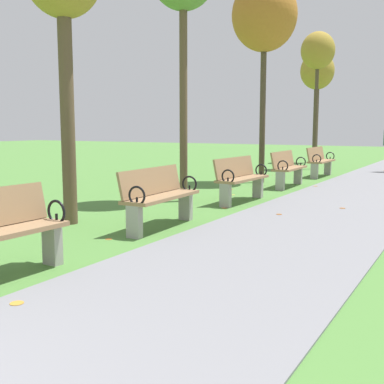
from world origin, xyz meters
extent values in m
cube|color=#99968E|center=(-0.42, 3.86, 0.23)|extent=(0.20, 0.13, 0.45)
torus|color=black|center=(-0.36, 3.88, 0.59)|extent=(0.27, 0.04, 0.27)
cylinder|color=black|center=(-0.36, 3.88, 0.51)|extent=(0.03, 0.03, 0.12)
cube|color=#93704C|center=(-0.45, 6.09, 0.47)|extent=(0.51, 1.62, 0.05)
cube|color=#93704C|center=(-0.64, 6.08, 0.70)|extent=(0.20, 1.60, 0.40)
cube|color=#99968E|center=(-0.42, 5.35, 0.23)|extent=(0.21, 0.13, 0.45)
cube|color=#99968E|center=(-0.48, 6.83, 0.23)|extent=(0.21, 0.13, 0.45)
torus|color=black|center=(-0.35, 5.33, 0.59)|extent=(0.27, 0.04, 0.27)
cylinder|color=black|center=(-0.35, 5.33, 0.51)|extent=(0.03, 0.03, 0.12)
torus|color=black|center=(-0.43, 6.85, 0.59)|extent=(0.27, 0.04, 0.27)
cylinder|color=black|center=(-0.43, 6.85, 0.51)|extent=(0.03, 0.03, 0.12)
cube|color=#93704C|center=(-0.45, 9.02, 0.47)|extent=(0.49, 1.61, 0.05)
cube|color=#93704C|center=(-0.64, 9.02, 0.70)|extent=(0.17, 1.60, 0.40)
cube|color=#99968E|center=(-0.47, 8.28, 0.23)|extent=(0.20, 0.13, 0.45)
cube|color=#99968E|center=(-0.43, 9.76, 0.23)|extent=(0.20, 0.13, 0.45)
torus|color=black|center=(-0.41, 8.25, 0.59)|extent=(0.27, 0.04, 0.27)
cylinder|color=black|center=(-0.41, 8.25, 0.51)|extent=(0.03, 0.03, 0.12)
torus|color=black|center=(-0.37, 9.77, 0.59)|extent=(0.27, 0.04, 0.27)
cylinder|color=black|center=(-0.37, 9.77, 0.51)|extent=(0.03, 0.03, 0.12)
cube|color=#93704C|center=(-0.45, 11.90, 0.47)|extent=(0.48, 1.61, 0.05)
cube|color=#93704C|center=(-0.64, 11.89, 0.70)|extent=(0.16, 1.60, 0.40)
cube|color=#99968E|center=(-0.43, 11.16, 0.23)|extent=(0.20, 0.13, 0.45)
cube|color=#99968E|center=(-0.47, 12.64, 0.23)|extent=(0.20, 0.13, 0.45)
torus|color=black|center=(-0.37, 11.14, 0.59)|extent=(0.27, 0.04, 0.27)
cylinder|color=black|center=(-0.37, 11.14, 0.51)|extent=(0.03, 0.03, 0.12)
torus|color=black|center=(-0.41, 12.66, 0.59)|extent=(0.27, 0.04, 0.27)
cylinder|color=black|center=(-0.41, 12.66, 0.51)|extent=(0.03, 0.03, 0.12)
cube|color=#93704C|center=(-0.45, 14.85, 0.47)|extent=(0.44, 1.60, 0.05)
cube|color=#93704C|center=(-0.64, 14.85, 0.70)|extent=(0.13, 1.60, 0.40)
cube|color=#99968E|center=(-0.45, 14.11, 0.23)|extent=(0.20, 0.12, 0.45)
cube|color=#99968E|center=(-0.45, 15.59, 0.23)|extent=(0.20, 0.12, 0.45)
torus|color=black|center=(-0.39, 14.09, 0.59)|extent=(0.27, 0.03, 0.27)
cylinder|color=black|center=(-0.39, 14.09, 0.51)|extent=(0.03, 0.03, 0.12)
torus|color=black|center=(-0.39, 15.61, 0.59)|extent=(0.27, 0.03, 0.27)
cylinder|color=black|center=(-0.39, 15.61, 0.51)|extent=(0.03, 0.03, 0.12)
cylinder|color=brown|center=(-1.89, 5.66, 1.67)|extent=(0.21, 0.21, 3.34)
cylinder|color=brown|center=(-1.56, 8.55, 2.01)|extent=(0.16, 0.16, 4.02)
cylinder|color=#4C3D2D|center=(-1.47, 12.53, 1.91)|extent=(0.15, 0.15, 3.82)
ellipsoid|color=#B26B28|center=(-1.47, 12.53, 4.42)|extent=(1.71, 1.71, 1.89)
cylinder|color=#4C3D2D|center=(-1.42, 17.46, 1.87)|extent=(0.13, 0.13, 3.75)
ellipsoid|color=olive|center=(-1.42, 17.46, 4.16)|extent=(1.18, 1.18, 1.30)
cylinder|color=#4C3D2D|center=(-2.33, 20.66, 1.67)|extent=(0.21, 0.21, 3.34)
ellipsoid|color=olive|center=(-2.33, 20.66, 3.83)|extent=(1.40, 1.40, 1.53)
cylinder|color=#AD6B23|center=(0.92, 17.81, 0.02)|extent=(0.11, 0.11, 0.00)
cylinder|color=#93511E|center=(0.71, 7.95, 0.02)|extent=(0.14, 0.14, 0.00)
cylinder|color=#93511E|center=(-1.51, 10.75, 0.00)|extent=(0.11, 0.11, 0.00)
cylinder|color=brown|center=(-1.89, 14.53, 0.00)|extent=(0.10, 0.10, 0.00)
cylinder|color=#BC842D|center=(0.25, 2.80, 0.02)|extent=(0.17, 0.17, 0.00)
cylinder|color=#BC842D|center=(-0.89, 16.04, 0.00)|extent=(0.11, 0.11, 0.00)
cylinder|color=#93511E|center=(-0.67, 5.11, 0.00)|extent=(0.12, 0.12, 0.00)
cylinder|color=#AD6B23|center=(-2.14, 4.64, 0.00)|extent=(0.12, 0.12, 0.00)
cylinder|color=#93511E|center=(1.50, 9.14, 0.02)|extent=(0.15, 0.15, 0.00)
cylinder|color=#AD6B23|center=(-0.44, 8.17, 0.00)|extent=(0.12, 0.12, 0.00)
cylinder|color=#BC842D|center=(0.12, 12.24, 0.02)|extent=(0.15, 0.15, 0.00)
cylinder|color=brown|center=(-1.23, 4.60, 0.00)|extent=(0.12, 0.12, 0.00)
cylinder|color=brown|center=(-1.71, 14.57, 0.00)|extent=(0.10, 0.10, 0.00)
cylinder|color=#93511E|center=(-0.55, 10.21, 0.00)|extent=(0.10, 0.10, 0.00)
cylinder|color=gold|center=(-1.06, 9.88, 0.00)|extent=(0.09, 0.09, 0.00)
camera|label=1|loc=(3.52, 0.12, 1.50)|focal=45.46mm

